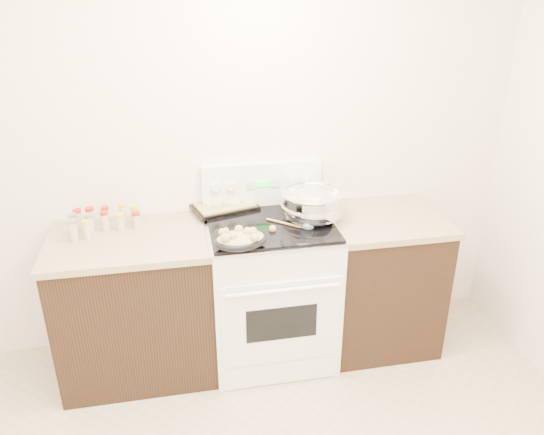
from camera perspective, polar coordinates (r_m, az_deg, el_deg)
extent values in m
cube|color=white|center=(3.32, -7.36, 7.88)|extent=(4.00, 0.05, 2.70)
cube|color=black|center=(3.39, -14.29, -9.36)|extent=(0.90, 0.64, 0.88)
cube|color=brown|center=(3.17, -15.13, -2.40)|extent=(0.93, 0.67, 0.04)
cube|color=black|center=(3.61, 11.33, -6.80)|extent=(0.70, 0.64, 0.88)
cube|color=brown|center=(3.40, 11.96, -0.15)|extent=(0.73, 0.67, 0.04)
cube|color=white|center=(3.40, -0.16, -7.96)|extent=(0.76, 0.66, 0.92)
cube|color=white|center=(3.13, 1.03, -11.26)|extent=(0.70, 0.01, 0.55)
cube|color=black|center=(3.13, 1.05, -11.34)|extent=(0.42, 0.01, 0.22)
cylinder|color=white|center=(2.97, 1.22, -7.84)|extent=(0.65, 0.02, 0.02)
cube|color=white|center=(3.37, 0.97, -16.44)|extent=(0.70, 0.01, 0.14)
cube|color=silver|center=(3.18, -0.17, -0.85)|extent=(0.78, 0.68, 0.01)
cube|color=black|center=(3.18, -0.17, -0.65)|extent=(0.74, 0.64, 0.01)
cube|color=white|center=(3.39, -1.13, 3.66)|extent=(0.76, 0.07, 0.28)
cylinder|color=white|center=(3.30, -6.12, 3.23)|extent=(0.06, 0.02, 0.06)
cylinder|color=white|center=(3.31, -4.40, 3.36)|extent=(0.06, 0.02, 0.06)
cylinder|color=white|center=(3.38, 2.36, 3.83)|extent=(0.06, 0.02, 0.06)
cylinder|color=white|center=(3.40, 4.01, 3.94)|extent=(0.06, 0.02, 0.06)
cube|color=#19E533|center=(3.34, -1.00, 3.63)|extent=(0.09, 0.00, 0.04)
cube|color=silver|center=(3.33, -2.35, 3.53)|extent=(0.05, 0.00, 0.05)
cube|color=silver|center=(3.35, 0.35, 3.72)|extent=(0.05, 0.00, 0.05)
ellipsoid|color=silver|center=(3.21, 4.34, 1.16)|extent=(0.41, 0.41, 0.23)
cylinder|color=silver|center=(3.24, 4.30, 0.02)|extent=(0.21, 0.21, 0.01)
torus|color=silver|center=(3.17, 4.40, 2.69)|extent=(0.39, 0.39, 0.02)
cylinder|color=silver|center=(3.20, 4.36, 1.57)|extent=(0.37, 0.37, 0.13)
cylinder|color=brown|center=(3.18, 4.39, 2.48)|extent=(0.34, 0.34, 0.00)
cube|color=#FBF5BA|center=(3.18, 5.97, 2.52)|extent=(0.04, 0.04, 0.03)
cube|color=#FBF5BA|center=(3.06, 4.93, 1.67)|extent=(0.05, 0.05, 0.03)
cube|color=#FBF5BA|center=(3.19, 2.22, 2.75)|extent=(0.04, 0.04, 0.03)
cube|color=#FBF5BA|center=(3.20, 3.70, 2.78)|extent=(0.04, 0.04, 0.03)
cube|color=#FBF5BA|center=(3.09, 2.32, 1.99)|extent=(0.03, 0.03, 0.02)
cube|color=#FBF5BA|center=(3.18, 3.41, 2.62)|extent=(0.03, 0.03, 0.03)
cube|color=#FBF5BA|center=(3.20, 4.67, 2.72)|extent=(0.04, 0.04, 0.03)
cube|color=#FBF5BA|center=(3.23, 4.68, 2.94)|extent=(0.04, 0.04, 0.03)
cube|color=#FBF5BA|center=(3.20, 6.85, 2.67)|extent=(0.04, 0.04, 0.03)
cube|color=#FBF5BA|center=(3.25, 3.96, 3.10)|extent=(0.04, 0.04, 0.03)
cube|color=#FBF5BA|center=(3.04, 4.76, 1.56)|extent=(0.03, 0.03, 0.02)
cube|color=#FBF5BA|center=(3.19, 6.78, 2.60)|extent=(0.03, 0.03, 0.02)
cube|color=#FBF5BA|center=(3.16, 6.69, 2.37)|extent=(0.04, 0.04, 0.03)
ellipsoid|color=black|center=(2.88, -3.41, -2.49)|extent=(0.32, 0.24, 0.08)
ellipsoid|color=tan|center=(2.87, -3.41, -2.28)|extent=(0.29, 0.22, 0.06)
sphere|color=tan|center=(2.88, -4.99, -1.46)|extent=(0.04, 0.04, 0.04)
sphere|color=tan|center=(2.86, -2.64, -1.52)|extent=(0.05, 0.05, 0.05)
sphere|color=tan|center=(2.81, -1.89, -2.15)|extent=(0.05, 0.05, 0.05)
sphere|color=tan|center=(2.86, -2.08, -1.52)|extent=(0.05, 0.05, 0.05)
sphere|color=tan|center=(2.80, -5.02, -2.20)|extent=(0.05, 0.05, 0.05)
sphere|color=tan|center=(2.82, -4.17, -2.02)|extent=(0.04, 0.04, 0.04)
sphere|color=tan|center=(2.90, -3.59, -1.27)|extent=(0.05, 0.05, 0.05)
sphere|color=tan|center=(2.88, -5.42, -1.54)|extent=(0.04, 0.04, 0.04)
cube|color=black|center=(3.39, -5.20, 1.22)|extent=(0.45, 0.37, 0.02)
cube|color=tan|center=(3.38, -5.21, 1.40)|extent=(0.40, 0.32, 0.02)
sphere|color=tan|center=(3.39, -4.32, 1.74)|extent=(0.04, 0.04, 0.04)
sphere|color=tan|center=(3.36, -7.19, 1.36)|extent=(0.03, 0.03, 0.03)
sphere|color=tan|center=(3.35, -5.09, 1.39)|extent=(0.05, 0.05, 0.05)
sphere|color=tan|center=(3.44, -5.77, 1.97)|extent=(0.04, 0.04, 0.04)
sphere|color=tan|center=(3.43, -4.43, 1.96)|extent=(0.04, 0.04, 0.04)
sphere|color=tan|center=(3.32, -6.15, 1.09)|extent=(0.04, 0.04, 0.04)
sphere|color=tan|center=(3.39, -3.16, 1.79)|extent=(0.04, 0.04, 0.04)
sphere|color=tan|center=(3.39, -3.31, 1.79)|extent=(0.05, 0.05, 0.05)
sphere|color=tan|center=(3.37, -6.29, 1.52)|extent=(0.03, 0.03, 0.03)
sphere|color=tan|center=(3.42, -7.06, 1.75)|extent=(0.04, 0.04, 0.04)
cylinder|color=tan|center=(3.15, 1.29, -0.60)|extent=(0.19, 0.17, 0.01)
sphere|color=tan|center=(3.07, 0.07, -1.22)|extent=(0.04, 0.04, 0.04)
sphere|color=#82AEC2|center=(3.10, 3.89, -0.56)|extent=(0.09, 0.09, 0.09)
cylinder|color=#82AEC2|center=(3.18, 4.90, 0.60)|extent=(0.22, 0.22, 0.08)
cylinder|color=#BFB28C|center=(3.35, -20.13, -0.24)|extent=(0.05, 0.05, 0.10)
cylinder|color=#B21414|center=(3.33, -20.28, 0.67)|extent=(0.05, 0.05, 0.02)
cylinder|color=#BFB28C|center=(3.34, -18.93, -0.09)|extent=(0.05, 0.05, 0.10)
cylinder|color=#B21414|center=(3.32, -19.06, 0.85)|extent=(0.05, 0.05, 0.02)
cylinder|color=#BFB28C|center=(3.34, -17.44, 0.05)|extent=(0.04, 0.04, 0.10)
cylinder|color=#B21414|center=(3.32, -17.56, 0.95)|extent=(0.05, 0.05, 0.02)
cylinder|color=#BFB28C|center=(3.33, -15.71, 0.27)|extent=(0.04, 0.04, 0.11)
cylinder|color=gold|center=(3.30, -15.83, 1.27)|extent=(0.04, 0.04, 0.02)
cylinder|color=#BFB28C|center=(3.31, -14.55, 0.19)|extent=(0.04, 0.04, 0.10)
cylinder|color=gold|center=(3.29, -14.66, 1.11)|extent=(0.05, 0.05, 0.02)
cylinder|color=#BFB28C|center=(3.27, -20.59, -0.81)|extent=(0.05, 0.05, 0.11)
cylinder|color=#B2B2B7|center=(3.24, -20.76, 0.24)|extent=(0.05, 0.05, 0.02)
cylinder|color=#BFB28C|center=(3.26, -19.02, -0.79)|extent=(0.05, 0.05, 0.10)
cylinder|color=#B2B2B7|center=(3.24, -19.16, 0.14)|extent=(0.05, 0.05, 0.02)
cylinder|color=#BFB28C|center=(3.25, -17.50, -0.54)|extent=(0.04, 0.04, 0.11)
cylinder|color=#B21414|center=(3.23, -17.64, 0.46)|extent=(0.05, 0.05, 0.02)
cylinder|color=#BFB28C|center=(3.24, -15.97, -0.62)|extent=(0.05, 0.05, 0.09)
cylinder|color=gold|center=(3.22, -16.08, 0.22)|extent=(0.05, 0.05, 0.02)
cylinder|color=#BFB28C|center=(3.24, -14.34, -0.41)|extent=(0.04, 0.04, 0.09)
cylinder|color=#B21414|center=(3.22, -14.44, 0.42)|extent=(0.05, 0.05, 0.02)
cylinder|color=#BFB28C|center=(3.19, -20.58, -1.49)|extent=(0.05, 0.05, 0.11)
cylinder|color=#B2B2B7|center=(3.16, -20.75, -0.44)|extent=(0.05, 0.05, 0.02)
cylinder|color=#BFB28C|center=(3.19, -19.27, -1.40)|extent=(0.04, 0.04, 0.10)
cylinder|color=gold|center=(3.16, -19.41, -0.46)|extent=(0.04, 0.04, 0.02)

